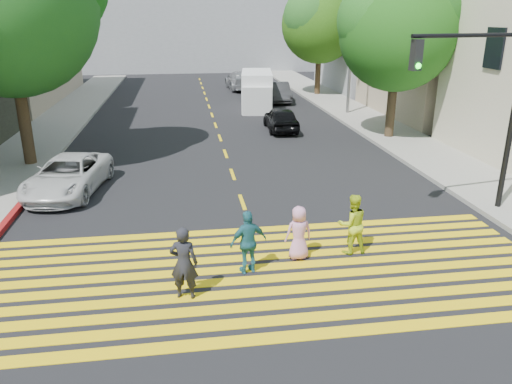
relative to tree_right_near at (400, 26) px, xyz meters
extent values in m
plane|color=black|center=(-8.15, -13.58, -5.23)|extent=(120.00, 120.00, 0.00)
cube|color=gray|center=(-16.65, 8.42, -5.15)|extent=(3.00, 40.00, 0.15)
cube|color=gray|center=(0.35, 1.42, -5.15)|extent=(3.00, 60.00, 0.15)
cube|color=maroon|center=(-15.05, -7.58, -5.15)|extent=(0.20, 8.00, 0.16)
cube|color=yellow|center=(-8.15, -14.78, -5.22)|extent=(13.40, 0.35, 0.01)
cube|color=yellow|center=(-8.15, -14.23, -5.22)|extent=(13.40, 0.35, 0.01)
cube|color=yellow|center=(-8.15, -13.68, -5.22)|extent=(13.40, 0.35, 0.01)
cube|color=yellow|center=(-8.15, -13.13, -5.22)|extent=(13.40, 0.35, 0.01)
cube|color=yellow|center=(-8.15, -12.58, -5.22)|extent=(13.40, 0.35, 0.01)
cube|color=yellow|center=(-8.15, -12.03, -5.22)|extent=(13.40, 0.35, 0.01)
cube|color=yellow|center=(-8.15, -11.48, -5.22)|extent=(13.40, 0.35, 0.01)
cube|color=yellow|center=(-8.15, -10.93, -5.22)|extent=(13.40, 0.35, 0.01)
cube|color=yellow|center=(-8.15, -10.38, -5.22)|extent=(13.40, 0.35, 0.01)
cube|color=yellow|center=(-8.15, -9.83, -5.22)|extent=(13.40, 0.35, 0.01)
cube|color=yellow|center=(-8.15, -7.58, -5.22)|extent=(0.12, 1.40, 0.01)
cube|color=yellow|center=(-8.15, -4.58, -5.22)|extent=(0.12, 1.40, 0.01)
cube|color=yellow|center=(-8.15, -1.58, -5.22)|extent=(0.12, 1.40, 0.01)
cube|color=yellow|center=(-8.15, 1.42, -5.22)|extent=(0.12, 1.40, 0.01)
cube|color=yellow|center=(-8.15, 4.42, -5.22)|extent=(0.12, 1.40, 0.01)
cube|color=yellow|center=(-8.15, 7.42, -5.22)|extent=(0.12, 1.40, 0.01)
cube|color=yellow|center=(-8.15, 10.42, -5.22)|extent=(0.12, 1.40, 0.01)
cube|color=yellow|center=(-8.15, 13.42, -5.22)|extent=(0.12, 1.40, 0.01)
cube|color=yellow|center=(-8.15, 16.42, -5.22)|extent=(0.12, 1.40, 0.01)
cube|color=yellow|center=(-8.15, 19.42, -5.22)|extent=(0.12, 1.40, 0.01)
cube|color=yellow|center=(-8.15, 22.42, -5.22)|extent=(0.12, 1.40, 0.01)
cube|color=yellow|center=(-8.15, 25.42, -5.22)|extent=(0.12, 1.40, 0.01)
cube|color=tan|center=(6.85, 5.42, -0.23)|extent=(10.00, 10.00, 10.00)
cube|color=gray|center=(6.85, 16.42, -0.23)|extent=(10.00, 10.00, 10.00)
cube|color=gray|center=(-8.15, 34.42, 0.77)|extent=(30.00, 8.00, 12.00)
cylinder|color=black|center=(-15.96, -2.35, -3.53)|extent=(0.56, 0.56, 3.39)
sphere|color=#1E5B1C|center=(-15.96, -2.35, 0.77)|extent=(8.08, 8.08, 6.52)
cylinder|color=#35281A|center=(-0.08, -0.01, -3.82)|extent=(0.51, 0.51, 2.82)
sphere|color=#23621B|center=(-0.08, -0.01, -0.29)|extent=(6.46, 6.46, 5.30)
sphere|color=#185821|center=(1.02, 0.00, 0.51)|extent=(4.85, 4.85, 3.98)
sphere|color=#0F5812|center=(-1.02, 0.04, 0.24)|extent=(4.52, 4.52, 3.71)
cylinder|color=#322013|center=(0.09, 13.90, -3.79)|extent=(0.52, 0.52, 2.87)
sphere|color=#163D08|center=(0.09, 13.90, -0.17)|extent=(7.12, 7.12, 5.46)
sphere|color=#1C5D20|center=(1.00, 14.56, 0.65)|extent=(5.34, 5.34, 4.10)
sphere|color=#16441A|center=(-0.72, 13.37, 0.38)|extent=(4.98, 4.98, 3.82)
imported|color=black|center=(-10.04, -13.09, -4.41)|extent=(0.66, 0.51, 1.62)
imported|color=#B7D120|center=(-5.88, -11.55, -4.45)|extent=(0.80, 0.65, 1.55)
imported|color=#D98EBB|center=(-7.26, -11.67, -4.55)|extent=(0.71, 0.50, 1.36)
imported|color=#256979|center=(-8.57, -12.19, -4.46)|extent=(0.96, 0.60, 1.52)
imported|color=silver|center=(-13.81, -5.80, -4.62)|extent=(2.67, 4.63, 1.21)
imported|color=black|center=(-4.88, 2.59, -4.60)|extent=(1.58, 3.72, 1.26)
imported|color=#93959A|center=(-5.14, 18.03, -4.49)|extent=(2.29, 5.14, 1.46)
imported|color=#242527|center=(-3.26, 11.59, -4.57)|extent=(1.67, 4.06, 1.31)
cube|color=white|center=(-5.14, 9.31, -4.07)|extent=(2.49, 4.85, 2.32)
cube|color=silver|center=(-5.43, 7.29, -4.39)|extent=(1.90, 1.35, 1.67)
cylinder|color=black|center=(-6.11, 7.76, -4.90)|extent=(0.32, 0.68, 0.65)
cylinder|color=black|center=(-4.64, 7.55, -4.90)|extent=(0.32, 0.68, 0.65)
cylinder|color=black|center=(-5.64, 11.06, -4.90)|extent=(0.32, 0.68, 0.65)
cylinder|color=black|center=(-4.17, 10.86, -4.90)|extent=(0.32, 0.68, 0.65)
cylinder|color=black|center=(-0.48, -9.46, -2.45)|extent=(0.19, 0.19, 5.54)
cylinder|color=black|center=(-2.30, -9.79, -0.05)|extent=(3.66, 0.76, 0.11)
cube|color=black|center=(-3.94, -10.08, -0.51)|extent=(0.28, 0.28, 0.78)
sphere|color=#12F51A|center=(-3.92, -10.21, -0.77)|extent=(0.17, 0.17, 0.15)
cylinder|color=slate|center=(-0.09, 6.27, -0.38)|extent=(0.19, 0.19, 9.70)
camera|label=1|loc=(-9.92, -22.47, 0.45)|focal=35.00mm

